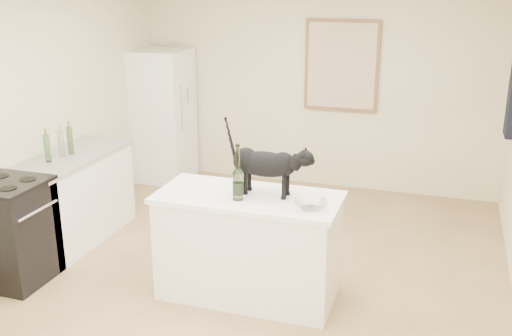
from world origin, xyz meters
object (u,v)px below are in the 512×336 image
Objects in this scene: fridge at (163,116)px; black_cat at (265,167)px; wine_bottle at (238,176)px; stove at (11,233)px; glass_bowl at (311,205)px.

black_cat is at bearing -48.91° from fridge.
fridge reaches higher than wine_bottle.
stove is at bearing -171.98° from wine_bottle.
wine_bottle is at bearing -131.72° from black_cat.
glass_bowl is at bearing -21.37° from black_cat.
fridge is 4.26× the size of wine_bottle.
stove is 0.53× the size of fridge.
black_cat is at bearing 46.36° from wine_bottle.
glass_bowl is (2.60, 0.28, 0.48)m from stove.
stove is 2.32m from black_cat.
wine_bottle is (2.01, 0.28, 0.65)m from stove.
glass_bowl is (2.60, -2.67, 0.08)m from fridge.
black_cat is (2.17, 0.46, 0.68)m from stove.
stove is at bearing -173.93° from glass_bowl.
stove is 2.98m from fridge.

